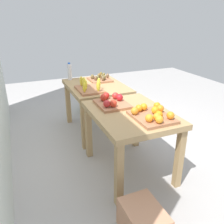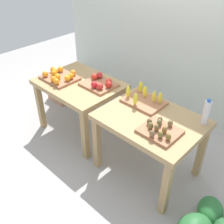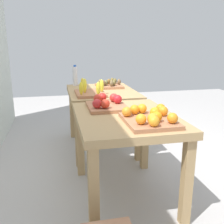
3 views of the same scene
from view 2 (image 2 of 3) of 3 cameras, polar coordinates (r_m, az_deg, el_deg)
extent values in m
plane|color=#ABA8A6|center=(3.44, -0.13, -7.62)|extent=(8.00, 8.00, 0.00)
cube|color=silver|center=(3.73, 15.32, 20.96)|extent=(4.40, 0.12, 3.00)
cube|color=tan|center=(3.36, -7.11, 6.00)|extent=(1.04, 0.80, 0.06)
cube|color=tan|center=(3.72, -15.31, 1.30)|extent=(0.07, 0.07, 0.69)
cube|color=tan|center=(3.09, -5.85, -5.10)|extent=(0.07, 0.07, 0.69)
cube|color=tan|center=(4.04, -7.34, 5.17)|extent=(0.07, 0.07, 0.69)
cube|color=tan|center=(3.48, 2.53, 0.09)|extent=(0.07, 0.07, 0.69)
cube|color=tan|center=(2.71, 8.45, -1.81)|extent=(1.04, 0.80, 0.06)
cube|color=tan|center=(2.98, -3.27, -6.81)|extent=(0.07, 0.07, 0.69)
cube|color=tan|center=(2.58, 11.60, -16.01)|extent=(0.07, 0.07, 0.69)
cube|color=tan|center=(3.37, 5.08, -1.24)|extent=(0.07, 0.07, 0.69)
cube|color=tan|center=(3.03, 18.81, -8.20)|extent=(0.07, 0.07, 0.69)
cube|color=#A86D4C|center=(3.46, -11.27, 7.27)|extent=(0.44, 0.36, 0.03)
sphere|color=orange|center=(3.33, -12.62, 7.00)|extent=(0.11, 0.11, 0.08)
sphere|color=orange|center=(3.48, -12.53, 8.25)|extent=(0.09, 0.09, 0.08)
sphere|color=orange|center=(3.38, -11.78, 7.54)|extent=(0.10, 0.10, 0.08)
sphere|color=orange|center=(3.57, -11.15, 9.13)|extent=(0.09, 0.09, 0.08)
sphere|color=orange|center=(3.26, -11.99, 6.50)|extent=(0.11, 0.11, 0.08)
sphere|color=orange|center=(3.36, -8.93, 7.72)|extent=(0.09, 0.09, 0.08)
sphere|color=orange|center=(3.58, -12.67, 9.03)|extent=(0.08, 0.08, 0.08)
sphere|color=orange|center=(3.48, -14.33, 8.00)|extent=(0.11, 0.11, 0.08)
sphere|color=orange|center=(3.53, -12.28, 8.69)|extent=(0.11, 0.11, 0.08)
sphere|color=orange|center=(3.44, -8.47, 8.42)|extent=(0.11, 0.11, 0.08)
sphere|color=orange|center=(3.32, -9.67, 7.26)|extent=(0.10, 0.10, 0.08)
cube|color=#A86D4C|center=(3.24, -2.86, 5.97)|extent=(0.40, 0.34, 0.03)
sphere|color=red|center=(3.34, -2.75, 7.97)|extent=(0.11, 0.11, 0.08)
sphere|color=red|center=(3.31, -3.84, 7.69)|extent=(0.10, 0.10, 0.08)
sphere|color=red|center=(3.13, -3.91, 5.94)|extent=(0.11, 0.11, 0.08)
sphere|color=red|center=(3.12, -0.70, 5.97)|extent=(0.09, 0.09, 0.08)
sphere|color=red|center=(3.19, -0.69, 6.61)|extent=(0.11, 0.11, 0.08)
sphere|color=red|center=(3.09, -2.62, 5.61)|extent=(0.11, 0.11, 0.08)
cube|color=#A86D4C|center=(2.92, 6.90, 2.22)|extent=(0.44, 0.32, 0.03)
ellipsoid|color=yellow|center=(2.84, 10.40, 2.98)|extent=(0.05, 0.04, 0.14)
ellipsoid|color=yellow|center=(2.86, 9.14, 3.31)|extent=(0.05, 0.06, 0.14)
ellipsoid|color=yellow|center=(3.02, 6.21, 5.40)|extent=(0.06, 0.06, 0.14)
ellipsoid|color=yellow|center=(2.79, 5.10, 2.78)|extent=(0.06, 0.06, 0.14)
ellipsoid|color=yellow|center=(2.94, 7.18, 4.39)|extent=(0.06, 0.05, 0.14)
ellipsoid|color=yellow|center=(2.92, 3.52, 4.40)|extent=(0.06, 0.07, 0.14)
cube|color=#A86D4C|center=(2.51, 10.34, -4.12)|extent=(0.36, 0.32, 0.03)
ellipsoid|color=olive|center=(2.39, 10.51, -4.88)|extent=(0.07, 0.07, 0.07)
ellipsoid|color=brown|center=(2.47, 9.69, -3.36)|extent=(0.07, 0.07, 0.07)
ellipsoid|color=brown|center=(2.57, 10.38, -1.71)|extent=(0.06, 0.07, 0.07)
ellipsoid|color=brown|center=(2.46, 11.38, -3.81)|extent=(0.06, 0.07, 0.07)
ellipsoid|color=brown|center=(2.54, 10.25, -2.27)|extent=(0.07, 0.07, 0.07)
ellipsoid|color=brown|center=(2.54, 12.55, -2.44)|extent=(0.05, 0.06, 0.07)
ellipsoid|color=brown|center=(2.48, 8.40, -2.96)|extent=(0.06, 0.06, 0.07)
ellipsoid|color=brown|center=(2.53, 8.13, -2.11)|extent=(0.06, 0.06, 0.07)
ellipsoid|color=brown|center=(2.39, 8.70, -4.69)|extent=(0.07, 0.06, 0.07)
ellipsoid|color=brown|center=(2.38, 12.16, -5.34)|extent=(0.07, 0.07, 0.07)
cylinder|color=silver|center=(2.68, 19.78, -0.15)|extent=(0.07, 0.07, 0.25)
cylinder|color=blue|center=(2.61, 20.36, 2.33)|extent=(0.04, 0.04, 0.02)
ellipsoid|color=#2D7438|center=(2.82, 20.55, -19.49)|extent=(0.35, 0.38, 0.24)
cube|color=tan|center=(4.40, -10.87, 4.35)|extent=(0.40, 0.30, 0.28)
camera|label=1|loc=(5.30, -14.26, 27.21)|focal=37.46mm
camera|label=3|loc=(5.03, -18.59, 21.82)|focal=42.03mm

